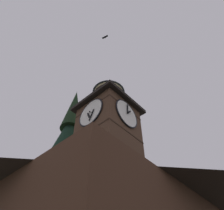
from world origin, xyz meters
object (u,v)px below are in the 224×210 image
object	(u,v)px
clock_tower	(108,128)
moon	(11,209)
pine_tree_behind	(57,209)
flying_bird_high	(105,37)

from	to	relation	value
clock_tower	moon	world-z (taller)	moon
pine_tree_behind	moon	bearing A→B (deg)	-109.32
moon	flying_bird_high	xyz separation A→B (m)	(11.79, 34.65, 3.61)
pine_tree_behind	moon	xyz separation A→B (m)	(-10.32, -29.44, 10.55)
clock_tower	pine_tree_behind	world-z (taller)	pine_tree_behind
moon	clock_tower	bearing A→B (deg)	73.14
clock_tower	flying_bird_high	distance (m)	9.97
moon	flying_bird_high	bearing A→B (deg)	71.21
clock_tower	flying_bird_high	world-z (taller)	flying_bird_high
pine_tree_behind	flying_bird_high	bearing A→B (deg)	74.24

